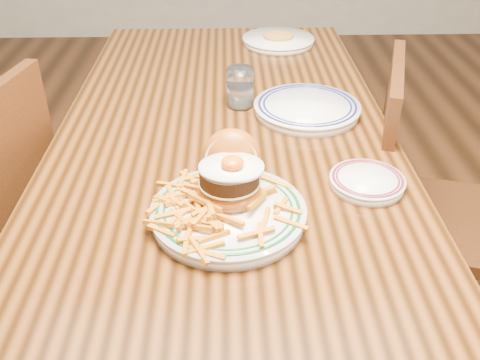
{
  "coord_description": "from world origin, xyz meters",
  "views": [
    {
      "loc": [
        0.01,
        -1.24,
        1.39
      ],
      "look_at": [
        0.03,
        -0.41,
        0.84
      ],
      "focal_mm": 40.0,
      "sensor_mm": 36.0,
      "label": 1
    }
  ],
  "objects_px": {
    "table": "(225,153)",
    "main_plate": "(229,198)",
    "chair_right": "(417,204)",
    "side_plate": "(367,181)"
  },
  "relations": [
    {
      "from": "chair_right",
      "to": "main_plate",
      "type": "xyz_separation_m",
      "value": [
        -0.55,
        -0.4,
        0.32
      ]
    },
    {
      "from": "side_plate",
      "to": "main_plate",
      "type": "bearing_deg",
      "value": 179.22
    },
    {
      "from": "table",
      "to": "chair_right",
      "type": "relative_size",
      "value": 1.8
    },
    {
      "from": "chair_right",
      "to": "side_plate",
      "type": "xyz_separation_m",
      "value": [
        -0.26,
        -0.31,
        0.29
      ]
    },
    {
      "from": "table",
      "to": "side_plate",
      "type": "bearing_deg",
      "value": -44.91
    },
    {
      "from": "table",
      "to": "main_plate",
      "type": "xyz_separation_m",
      "value": [
        0.01,
        -0.39,
        0.13
      ]
    },
    {
      "from": "table",
      "to": "chair_right",
      "type": "distance_m",
      "value": 0.59
    },
    {
      "from": "main_plate",
      "to": "chair_right",
      "type": "bearing_deg",
      "value": 40.81
    },
    {
      "from": "side_plate",
      "to": "table",
      "type": "bearing_deg",
      "value": 116.92
    },
    {
      "from": "chair_right",
      "to": "table",
      "type": "bearing_deg",
      "value": 17.78
    }
  ]
}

